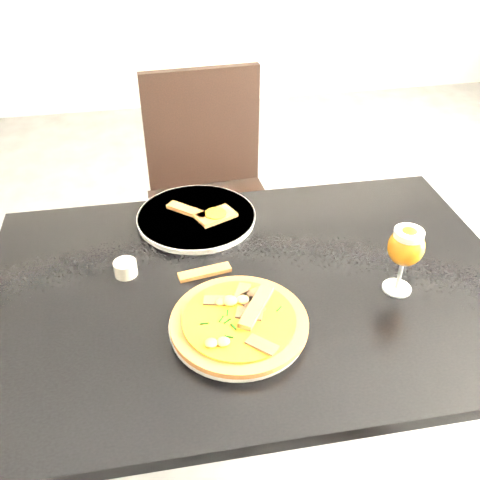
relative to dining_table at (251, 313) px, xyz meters
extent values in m
plane|color=#515154|center=(0.29, -0.02, -0.66)|extent=(6.00, 6.00, 0.00)
cube|color=black|center=(0.00, 0.00, 0.08)|extent=(1.22, 0.83, 0.03)
cylinder|color=black|center=(-0.53, 0.35, -0.30)|extent=(0.05, 0.05, 0.72)
cylinder|color=black|center=(0.55, 0.33, -0.30)|extent=(0.05, 0.05, 0.72)
cube|color=black|center=(0.02, 0.70, -0.19)|extent=(0.46, 0.46, 0.04)
cylinder|color=black|center=(-0.15, 0.51, -0.44)|extent=(0.04, 0.04, 0.45)
cylinder|color=black|center=(0.21, 0.53, -0.44)|extent=(0.04, 0.04, 0.45)
cylinder|color=black|center=(-0.16, 0.86, -0.44)|extent=(0.04, 0.04, 0.45)
cylinder|color=black|center=(0.19, 0.88, -0.44)|extent=(0.04, 0.04, 0.45)
cube|color=black|center=(0.01, 0.89, 0.07)|extent=(0.42, 0.05, 0.44)
cylinder|color=white|center=(-0.06, -0.13, 0.10)|extent=(0.36, 0.36, 0.01)
cylinder|color=brown|center=(-0.06, -0.13, 0.11)|extent=(0.28, 0.28, 0.01)
cylinder|color=#A84B0E|center=(-0.06, -0.13, 0.12)|extent=(0.23, 0.23, 0.01)
cube|color=#4E2C22|center=(-0.03, -0.13, 0.12)|extent=(0.06, 0.03, 0.00)
cube|color=#4E2C22|center=(-0.03, -0.09, 0.12)|extent=(0.05, 0.06, 0.00)
cube|color=#4E2C22|center=(-0.09, -0.07, 0.12)|extent=(0.05, 0.06, 0.00)
cube|color=#4E2C22|center=(-0.09, -0.13, 0.12)|extent=(0.06, 0.03, 0.00)
cube|color=#4E2C22|center=(-0.08, -0.18, 0.12)|extent=(0.05, 0.06, 0.00)
cube|color=#4E2C22|center=(-0.02, -0.20, 0.12)|extent=(0.05, 0.06, 0.00)
ellipsoid|color=#EFCF4D|center=(-0.04, -0.13, 0.13)|extent=(0.03, 0.03, 0.01)
ellipsoid|color=#EFCF4D|center=(-0.07, -0.07, 0.13)|extent=(0.03, 0.03, 0.01)
ellipsoid|color=#EFCF4D|center=(-0.08, -0.13, 0.13)|extent=(0.03, 0.03, 0.01)
ellipsoid|color=#EFCF4D|center=(-0.09, -0.20, 0.13)|extent=(0.03, 0.03, 0.01)
ellipsoid|color=#EFCF4D|center=(-0.04, -0.15, 0.13)|extent=(0.03, 0.03, 0.01)
cube|color=#12470C|center=(-0.05, -0.12, 0.12)|extent=(0.01, 0.02, 0.00)
cube|color=#12470C|center=(-0.07, -0.09, 0.12)|extent=(0.01, 0.02, 0.00)
cube|color=#12470C|center=(-0.11, -0.08, 0.12)|extent=(0.02, 0.02, 0.00)
cube|color=#12470C|center=(-0.09, -0.13, 0.12)|extent=(0.02, 0.01, 0.00)
cube|color=#12470C|center=(-0.11, -0.16, 0.12)|extent=(0.02, 0.01, 0.00)
cube|color=#12470C|center=(-0.07, -0.15, 0.12)|extent=(0.01, 0.02, 0.00)
cube|color=#12470C|center=(-0.06, -0.18, 0.12)|extent=(0.01, 0.02, 0.00)
cube|color=#12470C|center=(-0.02, -0.20, 0.12)|extent=(0.01, 0.02, 0.00)
cube|color=#12470C|center=(-0.03, -0.15, 0.12)|extent=(0.02, 0.01, 0.00)
cube|color=#12470C|center=(0.00, -0.13, 0.12)|extent=(0.02, 0.00, 0.00)
cube|color=#12470C|center=(-0.04, -0.13, 0.12)|extent=(0.02, 0.01, 0.00)
cube|color=brown|center=(-0.04, -0.09, 0.13)|extent=(0.10, 0.12, 0.01)
cylinder|color=white|center=(-0.09, 0.28, 0.10)|extent=(0.32, 0.32, 0.02)
cube|color=brown|center=(-0.11, 0.30, 0.11)|extent=(0.11, 0.10, 0.01)
cube|color=brown|center=(-0.04, 0.26, 0.11)|extent=(0.11, 0.09, 0.01)
cylinder|color=#A84B0E|center=(-0.04, 0.26, 0.12)|extent=(0.06, 0.06, 0.00)
cube|color=brown|center=(-0.10, 0.06, 0.10)|extent=(0.13, 0.05, 0.01)
cylinder|color=beige|center=(-0.28, 0.09, 0.11)|extent=(0.05, 0.05, 0.04)
cylinder|color=yellow|center=(-0.28, 0.09, 0.12)|extent=(0.05, 0.05, 0.01)
cylinder|color=#B4BABD|center=(0.31, -0.08, 0.09)|extent=(0.06, 0.06, 0.00)
cylinder|color=#B4BABD|center=(0.31, -0.08, 0.13)|extent=(0.01, 0.01, 0.07)
ellipsoid|color=#A96010|center=(0.31, -0.08, 0.21)|extent=(0.08, 0.08, 0.09)
cylinder|color=white|center=(0.31, -0.08, 0.24)|extent=(0.06, 0.06, 0.01)
camera|label=1|loc=(-0.21, -0.89, 0.88)|focal=40.00mm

